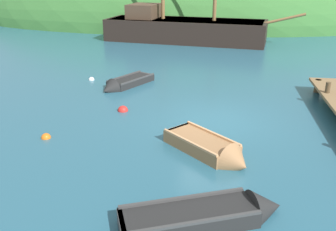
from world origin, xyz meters
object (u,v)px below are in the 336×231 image
(sailing_ship, at_px, (184,33))
(buoy_orange, at_px, (46,138))
(rowboat_outer_left, at_px, (211,151))
(buoy_red, at_px, (123,111))
(buoy_white, at_px, (92,80))
(rowboat_far, at_px, (124,84))
(rowboat_portside, at_px, (211,216))

(sailing_ship, xyz_separation_m, buoy_orange, (-2.71, -19.07, -0.66))
(buoy_orange, bearing_deg, rowboat_outer_left, -4.20)
(buoy_red, xyz_separation_m, buoy_white, (-2.80, 4.17, 0.00))
(sailing_ship, height_order, buoy_orange, sailing_ship)
(rowboat_far, distance_m, buoy_red, 3.38)
(buoy_red, bearing_deg, buoy_orange, -123.63)
(buoy_orange, bearing_deg, rowboat_portside, -32.65)
(rowboat_portside, relative_size, buoy_white, 12.71)
(rowboat_portside, bearing_deg, rowboat_outer_left, 69.35)
(sailing_ship, bearing_deg, rowboat_far, -88.71)
(rowboat_far, bearing_deg, buoy_red, 42.41)
(rowboat_far, height_order, rowboat_portside, rowboat_portside)
(buoy_white, bearing_deg, sailing_ship, 73.41)
(rowboat_portside, height_order, rowboat_outer_left, rowboat_outer_left)
(rowboat_far, xyz_separation_m, buoy_red, (0.80, -3.29, -0.11))
(rowboat_portside, bearing_deg, buoy_orange, 124.88)
(rowboat_portside, height_order, buoy_red, rowboat_portside)
(buoy_orange, height_order, buoy_red, buoy_red)
(rowboat_outer_left, height_order, buoy_white, rowboat_outer_left)
(sailing_ship, distance_m, buoy_orange, 19.27)
(rowboat_outer_left, xyz_separation_m, buoy_red, (-3.72, 3.33, -0.15))
(sailing_ship, distance_m, buoy_red, 16.18)
(sailing_ship, relative_size, rowboat_outer_left, 5.13)
(rowboat_portside, height_order, buoy_white, rowboat_portside)
(rowboat_far, xyz_separation_m, rowboat_outer_left, (4.51, -6.62, 0.04))
(buoy_white, bearing_deg, rowboat_outer_left, -49.02)
(rowboat_outer_left, bearing_deg, sailing_ship, 140.93)
(buoy_white, bearing_deg, rowboat_portside, -58.44)
(sailing_ship, xyz_separation_m, buoy_white, (-3.57, -11.98, -0.66))
(rowboat_portside, bearing_deg, buoy_red, 97.56)
(rowboat_far, bearing_deg, rowboat_outer_left, 63.09)
(sailing_ship, relative_size, buoy_red, 35.73)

